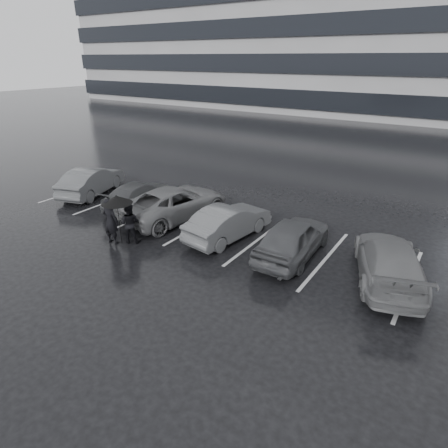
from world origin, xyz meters
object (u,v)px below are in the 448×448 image
car_west_b (175,202)px  pedestrian_left (111,221)px  car_main (293,238)px  car_west_d (92,181)px  car_west_a (229,222)px  car_west_c (139,194)px  pedestrian_right (129,223)px  car_east (389,261)px

car_west_b → pedestrian_left: pedestrian_left is taller
car_main → car_west_d: 11.70m
car_west_a → car_west_d: car_west_d is taller
car_west_c → car_west_d: (-3.40, -0.10, 0.11)m
car_west_b → pedestrian_right: (0.16, -2.89, 0.08)m
car_east → pedestrian_left: size_ratio=2.54×
pedestrian_right → car_east: bearing=169.5°
car_west_d → car_west_a: bearing=158.7°
car_west_d → pedestrian_left: pedestrian_left is taller
car_west_a → car_west_d: size_ratio=0.94×
car_west_c → pedestrian_left: size_ratio=2.24×
car_main → car_west_c: (-8.30, 0.48, -0.12)m
car_main → car_west_b: car_west_b is taller
car_west_a → pedestrian_right: pedestrian_right is taller
car_main → car_west_b: 5.91m
car_west_a → car_west_c: car_west_a is taller
car_main → car_east: size_ratio=0.90×
car_west_c → pedestrian_left: bearing=114.0°
car_west_a → car_west_c: 5.54m
car_west_a → car_east: (6.04, 0.23, 0.01)m
car_west_a → pedestrian_left: bearing=47.5°
pedestrian_right → car_west_c: bearing=-76.8°
pedestrian_right → car_west_d: bearing=-53.4°
car_west_b → car_west_d: bearing=8.6°
car_west_a → pedestrian_right: size_ratio=2.53×
car_main → car_west_b: size_ratio=0.81×
car_main → pedestrian_right: size_ratio=2.63×
car_west_a → car_east: size_ratio=0.87×
car_west_b → car_east: (9.16, -0.14, -0.04)m
car_east → pedestrian_left: pedestrian_left is taller
car_west_b → car_west_a: bearing=-178.2°
car_west_d → car_west_c: bearing=162.8°
car_main → pedestrian_right: 6.26m
car_west_b → car_west_c: car_west_b is taller
car_east → pedestrian_left: (-9.54, -3.19, 0.24)m
car_west_a → car_east: 6.05m
car_west_a → car_east: bearing=-170.5°
car_west_c → car_west_d: bearing=-4.9°
car_west_c → pedestrian_right: bearing=124.1°
car_west_c → pedestrian_left: (2.02, -3.44, 0.32)m
car_main → car_east: car_main is taller
car_west_a → car_main: bearing=-172.6°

